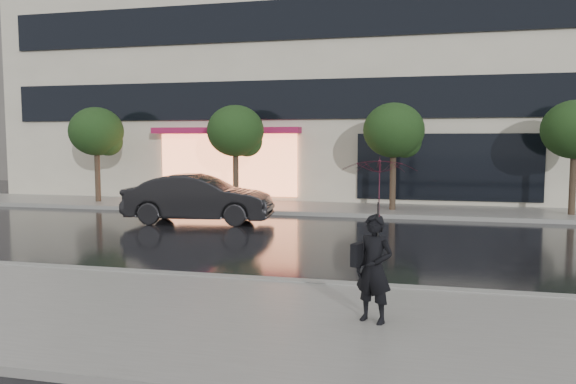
% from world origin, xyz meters
% --- Properties ---
extents(ground, '(120.00, 120.00, 0.00)m').
position_xyz_m(ground, '(0.00, 0.00, 0.00)').
color(ground, black).
rests_on(ground, ground).
extents(sidewalk_near, '(60.00, 4.50, 0.12)m').
position_xyz_m(sidewalk_near, '(0.00, -3.25, 0.06)').
color(sidewalk_near, slate).
rests_on(sidewalk_near, ground).
extents(sidewalk_far, '(60.00, 3.50, 0.12)m').
position_xyz_m(sidewalk_far, '(0.00, 10.25, 0.06)').
color(sidewalk_far, slate).
rests_on(sidewalk_far, ground).
extents(curb_near, '(60.00, 0.25, 0.14)m').
position_xyz_m(curb_near, '(0.00, -1.00, 0.07)').
color(curb_near, gray).
rests_on(curb_near, ground).
extents(curb_far, '(60.00, 0.25, 0.14)m').
position_xyz_m(curb_far, '(0.00, 8.50, 0.07)').
color(curb_far, gray).
rests_on(curb_far, ground).
extents(office_building, '(30.00, 12.76, 18.00)m').
position_xyz_m(office_building, '(-0.00, 17.97, 9.00)').
color(office_building, beige).
rests_on(office_building, ground).
extents(tree_far_west, '(2.20, 2.20, 3.99)m').
position_xyz_m(tree_far_west, '(-8.94, 10.03, 2.92)').
color(tree_far_west, '#33261C').
rests_on(tree_far_west, ground).
extents(tree_mid_west, '(2.20, 2.20, 3.99)m').
position_xyz_m(tree_mid_west, '(-2.94, 10.03, 2.92)').
color(tree_mid_west, '#33261C').
rests_on(tree_mid_west, ground).
extents(tree_mid_east, '(2.20, 2.20, 3.99)m').
position_xyz_m(tree_mid_east, '(3.06, 10.03, 2.92)').
color(tree_mid_east, '#33261C').
rests_on(tree_mid_east, ground).
extents(parked_car, '(4.83, 2.15, 1.54)m').
position_xyz_m(parked_car, '(-2.92, 6.09, 0.77)').
color(parked_car, black).
rests_on(parked_car, ground).
extents(pedestrian_with_umbrella, '(1.35, 1.36, 2.29)m').
position_xyz_m(pedestrian_with_umbrella, '(3.42, -3.00, 1.69)').
color(pedestrian_with_umbrella, black).
rests_on(pedestrian_with_umbrella, sidewalk_near).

